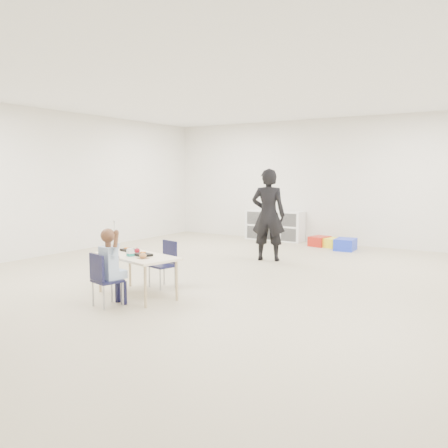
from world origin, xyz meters
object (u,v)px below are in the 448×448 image
Objects in this scene: table at (137,275)px; cubby_shelf at (275,226)px; child at (107,264)px; chair_near at (107,280)px; adult at (268,215)px.

cubby_shelf reaches higher than table.
table is 0.58m from child.
chair_near is at bearing -82.36° from cubby_shelf.
adult is at bearing 98.77° from table.
cubby_shelf is at bearing 111.24° from child.
adult is (1.07, -2.42, 0.48)m from cubby_shelf.
table is 0.54m from chair_near.
table is at bearing -81.89° from cubby_shelf.
table is 5.65m from cubby_shelf.
adult reaches higher than table.
child reaches higher than cubby_shelf.
table is 3.23m from adult.
chair_near is at bearing 68.44° from adult.
cubby_shelf is at bearing 111.24° from chair_near.
child is 0.61× the size of adult.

